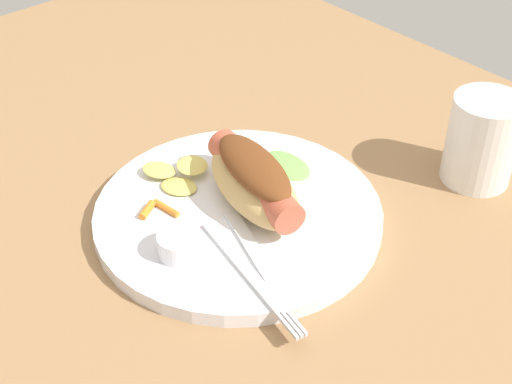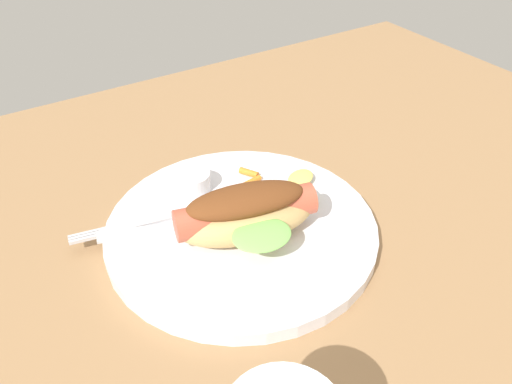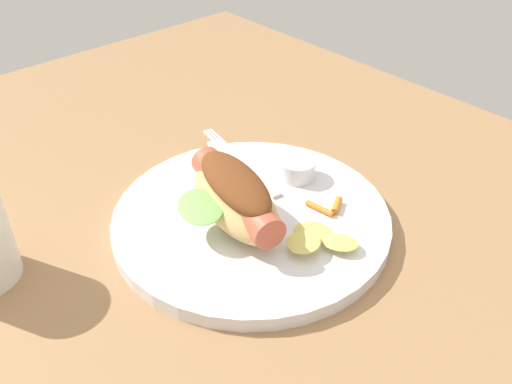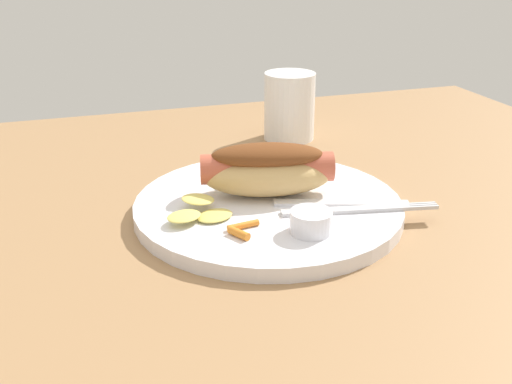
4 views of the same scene
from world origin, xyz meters
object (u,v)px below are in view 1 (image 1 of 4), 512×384
at_px(chips_pile, 178,174).
at_px(knife, 259,259).
at_px(fork, 249,273).
at_px(carrot_garnish, 156,209).
at_px(hot_dog, 255,180).
at_px(drinking_cup, 482,140).
at_px(sauce_ramekin, 179,245).
at_px(plate, 238,214).

bearing_deg(chips_pile, knife, -7.04).
bearing_deg(fork, carrot_garnish, -164.62).
height_order(hot_dog, knife, hot_dog).
distance_m(knife, drinking_cup, 0.29).
height_order(sauce_ramekin, fork, sauce_ramekin).
bearing_deg(fork, chips_pile, 177.22).
relative_size(sauce_ramekin, knife, 0.29).
bearing_deg(drinking_cup, fork, -96.77).
relative_size(hot_dog, sauce_ramekin, 3.76).
bearing_deg(sauce_ramekin, fork, 24.55).
xyz_separation_m(knife, chips_pile, (-0.15, 0.02, 0.01)).
bearing_deg(carrot_garnish, chips_pile, 121.18).
bearing_deg(sauce_ramekin, plate, 100.22).
relative_size(knife, carrot_garnish, 4.09).
bearing_deg(hot_dog, sauce_ramekin, -70.60).
relative_size(fork, knife, 1.15).
bearing_deg(drinking_cup, hot_dog, -116.36).
height_order(plate, knife, knife).
distance_m(plate, drinking_cup, 0.28).
relative_size(plate, fork, 1.75).
xyz_separation_m(hot_dog, fork, (0.08, -0.08, -0.03)).
bearing_deg(plate, chips_pile, -168.42).
xyz_separation_m(sauce_ramekin, carrot_garnish, (-0.07, 0.02, -0.01)).
distance_m(plate, sauce_ramekin, 0.09).
bearing_deg(drinking_cup, carrot_garnish, -118.25).
height_order(plate, hot_dog, hot_dog).
xyz_separation_m(knife, carrot_garnish, (-0.12, -0.03, 0.00)).
bearing_deg(drinking_cup, sauce_ramekin, -107.02).
distance_m(plate, carrot_garnish, 0.08).
bearing_deg(plate, fork, -34.36).
xyz_separation_m(hot_dog, chips_pile, (-0.09, -0.04, -0.02)).
bearing_deg(hot_dog, carrot_garnish, -109.41).
distance_m(knife, carrot_garnish, 0.13).
bearing_deg(chips_pile, sauce_ramekin, -35.57).
relative_size(chips_pile, carrot_garnish, 2.23).
distance_m(sauce_ramekin, chips_pile, 0.12).
relative_size(plate, sauce_ramekin, 7.07).
bearing_deg(fork, plate, 156.35).
relative_size(hot_dog, chips_pile, 1.97).
relative_size(plate, chips_pile, 3.70).
distance_m(hot_dog, chips_pile, 0.10).
xyz_separation_m(fork, carrot_garnish, (-0.13, -0.01, 0.00)).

